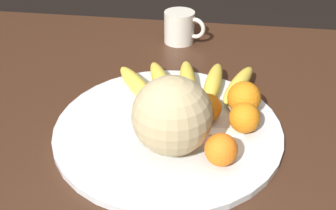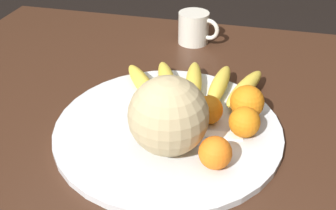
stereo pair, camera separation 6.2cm
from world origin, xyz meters
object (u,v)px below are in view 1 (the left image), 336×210
ceramic_mug (180,27)px  orange_front_left (208,108)px  orange_back_right (173,104)px  produce_tag (225,132)px  kitchen_table (150,151)px  banana_bunch (186,84)px  fruit_bowl (168,128)px  orange_mid_center (221,150)px  orange_front_right (244,118)px  melon (172,116)px  orange_back_left (244,98)px

ceramic_mug → orange_front_left: bearing=-75.4°
orange_back_right → produce_tag: 0.12m
ceramic_mug → kitchen_table: bearing=-93.1°
banana_bunch → orange_front_left: bearing=-161.5°
orange_front_left → produce_tag: bearing=-45.8°
fruit_bowl → ceramic_mug: 0.44m
orange_mid_center → ceramic_mug: bearing=104.4°
fruit_bowl → orange_back_right: 0.05m
orange_front_right → ceramic_mug: bearing=112.7°
melon → orange_back_left: melon is taller
orange_front_right → produce_tag: 0.05m
orange_back_right → produce_tag: orange_back_right is taller
kitchen_table → melon: melon is taller
fruit_bowl → orange_front_right: bearing=2.0°
melon → banana_bunch: 0.22m
produce_tag → ceramic_mug: 0.47m
kitchen_table → produce_tag: produce_tag is taller
orange_back_right → ceramic_mug: size_ratio=0.53×
melon → orange_back_left: 0.20m
orange_front_left → orange_mid_center: 0.13m
orange_back_left → ceramic_mug: bearing=116.1°
orange_front_right → orange_back_right: 0.15m
orange_front_right → produce_tag: orange_front_right is taller
fruit_bowl → produce_tag: (0.12, -0.01, 0.01)m
produce_tag → ceramic_mug: ceramic_mug is taller
fruit_bowl → orange_front_left: orange_front_left is taller
orange_back_left → produce_tag: bearing=-114.0°
ceramic_mug → melon: bearing=-84.9°
orange_front_left → orange_front_right: orange_front_right is taller
orange_back_left → ceramic_mug: (-0.18, 0.37, -0.00)m
orange_front_left → orange_back_right: bearing=-179.5°
orange_back_right → melon: bearing=-83.2°
orange_back_right → ceramic_mug: ceramic_mug is taller
orange_front_left → orange_mid_center: (0.03, -0.13, 0.00)m
banana_bunch → produce_tag: size_ratio=4.53×
orange_front_right → melon: bearing=-151.3°
fruit_bowl → kitchen_table: bearing=139.8°
produce_tag → kitchen_table: bearing=156.6°
melon → banana_bunch: (0.00, 0.21, -0.05)m
ceramic_mug → produce_tag: bearing=-72.0°
melon → ceramic_mug: bearing=95.1°
banana_bunch → orange_back_left: 0.15m
kitchen_table → orange_back_right: bearing=-10.6°
orange_mid_center → produce_tag: size_ratio=0.79×
fruit_bowl → banana_bunch: 0.14m
orange_front_left → orange_front_right: (0.07, -0.03, 0.00)m
fruit_bowl → orange_front_right: 0.16m
orange_back_right → produce_tag: bearing=-19.6°
kitchen_table → orange_front_right: bearing=-10.2°
melon → fruit_bowl: bearing=104.4°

